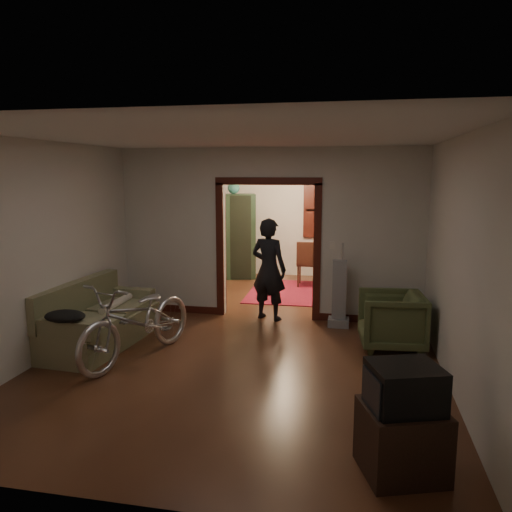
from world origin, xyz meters
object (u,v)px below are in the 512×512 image
(armchair, at_px, (391,320))
(locker, at_px, (234,236))
(bicycle, at_px, (138,320))
(person, at_px, (269,269))
(desk, at_px, (345,263))
(sofa, at_px, (100,314))

(armchair, relative_size, locker, 0.45)
(bicycle, bearing_deg, person, 75.35)
(bicycle, height_order, desk, bicycle)
(bicycle, relative_size, locker, 1.05)
(bicycle, xyz_separation_m, desk, (2.49, 5.32, -0.12))
(armchair, bearing_deg, person, -123.84)
(sofa, relative_size, desk, 1.76)
(sofa, relative_size, bicycle, 0.96)
(armchair, xyz_separation_m, desk, (-0.73, 4.24, 0.02))
(bicycle, bearing_deg, locker, 107.72)
(bicycle, height_order, person, person)
(bicycle, relative_size, desk, 1.83)
(person, height_order, desk, person)
(armchair, relative_size, desk, 0.78)
(sofa, bearing_deg, desk, 60.35)
(person, distance_m, desk, 3.43)
(sofa, height_order, desk, sofa)
(locker, distance_m, desk, 2.57)
(sofa, bearing_deg, person, 43.13)
(sofa, xyz_separation_m, person, (2.09, 1.71, 0.39))
(person, height_order, locker, locker)
(desk, bearing_deg, armchair, -91.21)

